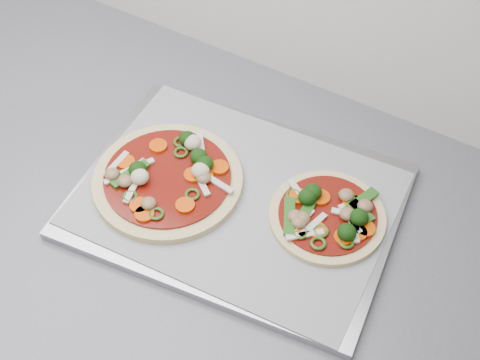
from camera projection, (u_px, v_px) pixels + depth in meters
The scene contains 6 objects.
base_cabinet at pixel (170, 341), 1.27m from camera, with size 3.60×0.60×0.86m, color silver.
countertop at pixel (143, 195), 0.92m from camera, with size 3.60×0.60×0.04m, color slate.
baking_tray at pixel (237, 201), 0.88m from camera, with size 0.41×0.30×0.01m, color gray.
parchment at pixel (237, 198), 0.88m from camera, with size 0.39×0.29×0.00m, color gray.
pizza_left at pixel (168, 177), 0.89m from camera, with size 0.21×0.21×0.03m.
pizza_right at pixel (328, 215), 0.85m from camera, with size 0.19×0.19×0.03m.
Camera 1 is at (0.41, 0.88, 1.61)m, focal length 50.00 mm.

